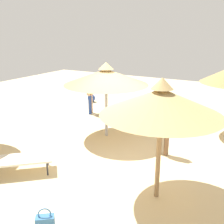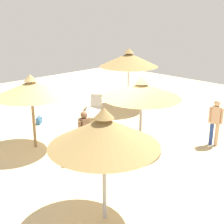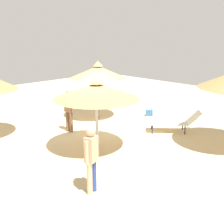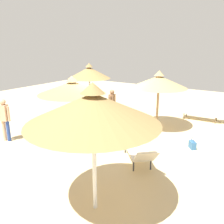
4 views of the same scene
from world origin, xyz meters
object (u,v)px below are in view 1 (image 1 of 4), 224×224
at_px(lounge_chair_near_right, 9,158).
at_px(handbag, 45,222).
at_px(parasol_umbrella_near_left, 106,77).
at_px(parasol_umbrella_far_right, 161,102).
at_px(person_standing_edge, 90,92).
at_px(person_standing_back, 164,124).
at_px(beach_ball, 91,98).

relative_size(lounge_chair_near_right, handbag, 4.17).
xyz_separation_m(lounge_chair_near_right, handbag, (2.07, -1.03, -0.28)).
distance_m(parasol_umbrella_near_left, handbag, 4.86).
relative_size(parasol_umbrella_far_right, lounge_chair_near_right, 1.38).
bearing_deg(person_standing_edge, person_standing_back, -29.69).
relative_size(parasol_umbrella_near_left, handbag, 6.04).
bearing_deg(parasol_umbrella_far_right, parasol_umbrella_near_left, 137.58).
bearing_deg(beach_ball, handbag, -61.61).
bearing_deg(person_standing_edge, handbag, -62.80).
bearing_deg(person_standing_back, parasol_umbrella_far_right, -74.15).
xyz_separation_m(person_standing_back, handbag, (-0.76, -3.87, -0.76)).
bearing_deg(person_standing_edge, parasol_umbrella_far_right, -43.26).
bearing_deg(parasol_umbrella_far_right, beach_ball, 133.48).
xyz_separation_m(handbag, beach_ball, (-4.14, 7.66, 0.03)).
xyz_separation_m(person_standing_back, beach_ball, (-4.91, 3.79, -0.72)).
bearing_deg(handbag, parasol_umbrella_far_right, 55.14).
bearing_deg(beach_ball, person_standing_edge, -57.24).
xyz_separation_m(parasol_umbrella_near_left, parasol_umbrella_far_right, (2.65, -2.42, 0.10)).
bearing_deg(person_standing_back, lounge_chair_near_right, -134.95).
height_order(parasol_umbrella_near_left, lounge_chair_near_right, parasol_umbrella_near_left).
relative_size(lounge_chair_near_right, person_standing_back, 1.14).
height_order(person_standing_back, beach_ball, person_standing_back).
bearing_deg(handbag, parasol_umbrella_near_left, 107.03).
height_order(parasol_umbrella_far_right, person_standing_edge, parasol_umbrella_far_right).
bearing_deg(lounge_chair_near_right, handbag, -26.49).
relative_size(person_standing_back, beach_ball, 4.31).
bearing_deg(person_standing_back, beach_ball, 142.30).
xyz_separation_m(person_standing_edge, handbag, (3.13, -6.09, -0.78)).
bearing_deg(beach_ball, lounge_chair_near_right, -72.66).
bearing_deg(lounge_chair_near_right, person_standing_edge, 101.83).
height_order(lounge_chair_near_right, person_standing_edge, person_standing_edge).
relative_size(person_standing_back, person_standing_edge, 0.98).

